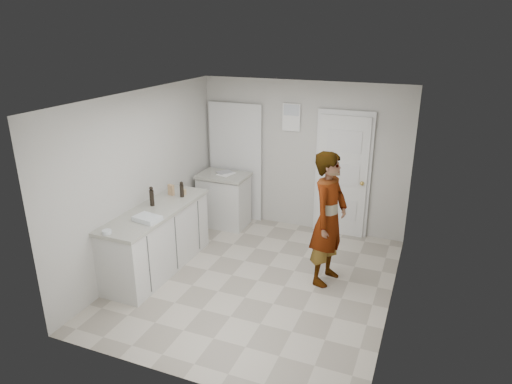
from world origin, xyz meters
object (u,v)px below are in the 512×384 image
at_px(person, 329,219).
at_px(spice_jar, 185,192).
at_px(oil_cruet_a, 182,190).
at_px(oil_cruet_b, 152,197).
at_px(egg_bowl, 107,232).
at_px(cake_mix_box, 171,190).
at_px(baking_dish, 147,219).

distance_m(person, spice_jar, 2.21).
bearing_deg(oil_cruet_a, oil_cruet_b, -114.06).
height_order(oil_cruet_a, egg_bowl, oil_cruet_a).
bearing_deg(spice_jar, cake_mix_box, -152.74).
bearing_deg(person, cake_mix_box, 102.14).
xyz_separation_m(person, cake_mix_box, (-2.39, -0.02, 0.09)).
relative_size(person, egg_bowl, 15.94).
bearing_deg(baking_dish, oil_cruet_b, 117.16).
xyz_separation_m(person, baking_dish, (-2.17, -0.96, 0.04)).
height_order(spice_jar, oil_cruet_b, oil_cruet_b).
relative_size(cake_mix_box, baking_dish, 0.44).
bearing_deg(baking_dish, spice_jar, 92.50).
height_order(spice_jar, oil_cruet_a, oil_cruet_a).
bearing_deg(person, oil_cruet_b, 113.19).
bearing_deg(cake_mix_box, person, 15.27).
bearing_deg(oil_cruet_b, egg_bowl, -89.34).
height_order(person, spice_jar, person).
distance_m(spice_jar, oil_cruet_b, 0.60).
bearing_deg(baking_dish, person, 23.89).
height_order(oil_cruet_b, egg_bowl, oil_cruet_b).
bearing_deg(oil_cruet_a, spice_jar, 97.22).
distance_m(cake_mix_box, egg_bowl, 1.46).
xyz_separation_m(person, egg_bowl, (-2.39, -1.48, 0.03)).
xyz_separation_m(oil_cruet_a, egg_bowl, (-0.19, -1.45, -0.09)).
height_order(oil_cruet_a, baking_dish, oil_cruet_a).
distance_m(oil_cruet_a, oil_cruet_b, 0.51).
bearing_deg(spice_jar, oil_cruet_b, -109.01).
relative_size(cake_mix_box, spice_jar, 1.96).
distance_m(person, baking_dish, 2.37).
xyz_separation_m(oil_cruet_b, egg_bowl, (0.01, -0.99, -0.11)).
relative_size(oil_cruet_a, egg_bowl, 2.09).
distance_m(person, oil_cruet_a, 2.20).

